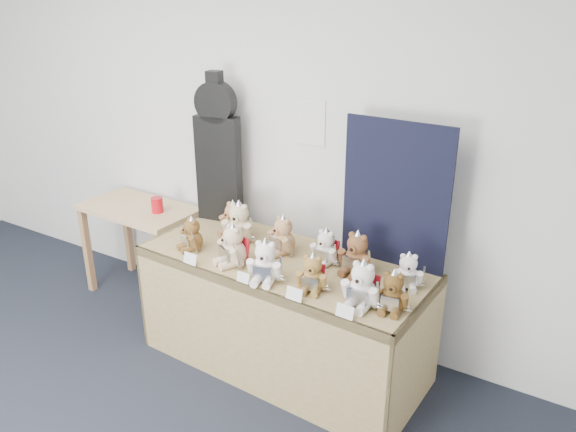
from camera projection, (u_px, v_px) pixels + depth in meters
The scene contains 22 objects.
room_shell at pixel (310, 122), 3.62m from camera, with size 6.00×6.00×6.00m.
display_table at pixel (276, 288), 3.46m from camera, with size 1.85×0.84×0.76m.
side_table at pixel (140, 222), 4.36m from camera, with size 0.92×0.53×0.75m.
guitar_case at pixel (218, 150), 3.88m from camera, with size 0.33×0.14×1.05m.
navy_board at pixel (395, 195), 3.26m from camera, with size 0.66×0.02×0.88m, color black.
red_cup at pixel (157, 205), 4.18m from camera, with size 0.09×0.09×0.12m, color red.
teddy_front_far_left at pixel (192, 235), 3.57m from camera, with size 0.19×0.19×0.24m.
teddy_front_left at pixel (233, 247), 3.36m from camera, with size 0.23×0.23×0.29m.
teddy_front_centre at pixel (265, 263), 3.17m from camera, with size 0.24×0.21×0.28m.
teddy_front_right at pixel (312, 275), 3.08m from camera, with size 0.20×0.18×0.24m.
teddy_front_far_right at pixel (362, 286), 2.92m from camera, with size 0.24×0.20×0.29m.
teddy_front_end at pixel (393, 293), 2.88m from camera, with size 0.21×0.17×0.25m.
teddy_back_left at pixel (239, 224), 3.67m from camera, with size 0.25×0.21×0.30m.
teddy_back_centre_left at pixel (282, 237), 3.51m from camera, with size 0.22×0.21×0.27m.
teddy_back_centre_right at pixel (326, 248), 3.38m from camera, with size 0.20×0.17×0.25m.
teddy_back_right at pixel (356, 255), 3.26m from camera, with size 0.24×0.20×0.29m.
teddy_back_end at pixel (408, 272), 3.11m from camera, with size 0.19×0.18×0.23m.
teddy_back_far_left at pixel (233, 220), 3.77m from camera, with size 0.21×0.19×0.26m.
entry_card_a at pixel (190, 259), 3.39m from camera, with size 0.10×0.00×0.07m, color silver.
entry_card_b at pixel (243, 278), 3.18m from camera, with size 0.08×0.00×0.06m, color silver.
entry_card_c at pixel (294, 294), 3.00m from camera, with size 0.10×0.00×0.07m, color silver.
entry_card_d at pixel (345, 311), 2.84m from camera, with size 0.10×0.00×0.07m, color silver.
Camera 1 is at (2.52, -0.64, 2.32)m, focal length 35.00 mm.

